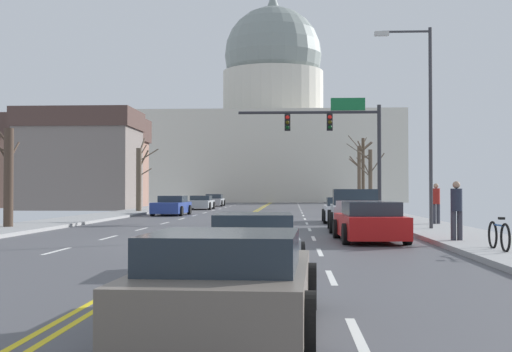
{
  "coord_description": "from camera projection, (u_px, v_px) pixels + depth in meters",
  "views": [
    {
      "loc": [
        2.77,
        -21.37,
        1.62
      ],
      "look_at": [
        -0.23,
        36.14,
        2.82
      ],
      "focal_mm": 48.26,
      "sensor_mm": 36.0,
      "label": 1
    }
  ],
  "objects": [
    {
      "name": "sedan_near_04",
      "position": [
        227.0,
        282.0,
        8.03
      ],
      "size": [
        2.2,
        4.27,
        1.15
      ],
      "color": "#6B6056",
      "rests_on": "ground"
    },
    {
      "name": "bare_tree_02",
      "position": [
        363.0,
        170.0,
        58.84
      ],
      "size": [
        2.16,
        2.35,
        6.21
      ],
      "color": "#4C3D2D",
      "rests_on": "ground"
    },
    {
      "name": "sedan_oncoming_02",
      "position": [
        214.0,
        201.0,
        70.4
      ],
      "size": [
        2.03,
        4.57,
        1.23
      ],
      "color": "#9EA3A8",
      "rests_on": "ground"
    },
    {
      "name": "sedan_oncoming_01",
      "position": [
        201.0,
        203.0,
        58.46
      ],
      "size": [
        2.1,
        4.59,
        1.17
      ],
      "color": "#9EA3A8",
      "rests_on": "ground"
    },
    {
      "name": "bicycle_parked",
      "position": [
        499.0,
        236.0,
        17.16
      ],
      "size": [
        0.12,
        1.77,
        0.85
      ],
      "color": "black",
      "rests_on": "ground"
    },
    {
      "name": "street_lamp_right",
      "position": [
        423.0,
        109.0,
        26.89
      ],
      "size": [
        2.24,
        0.24,
        7.87
      ],
      "color": "#333338",
      "rests_on": "ground"
    },
    {
      "name": "bare_tree_01",
      "position": [
        8.0,
        175.0,
        28.11
      ],
      "size": [
        1.35,
        1.53,
        4.22
      ],
      "color": "#423328",
      "rests_on": "ground"
    },
    {
      "name": "sedan_near_02",
      "position": [
        370.0,
        223.0,
        21.76
      ],
      "size": [
        2.17,
        4.51,
        1.27
      ],
      "color": "#B71414",
      "rests_on": "ground"
    },
    {
      "name": "flank_building_01",
      "position": [
        80.0,
        159.0,
        57.69
      ],
      "size": [
        9.72,
        6.68,
        8.36
      ],
      "color": "slate",
      "rests_on": "ground"
    },
    {
      "name": "sedan_near_03",
      "position": [
        254.0,
        241.0,
        14.54
      ],
      "size": [
        2.13,
        4.68,
        1.14
      ],
      "color": "#9EA3A8",
      "rests_on": "ground"
    },
    {
      "name": "flank_building_00",
      "position": [
        73.0,
        161.0,
        66.62
      ],
      "size": [
        13.5,
        9.29,
        8.73
      ],
      "color": "#8C6656",
      "rests_on": "ground"
    },
    {
      "name": "sedan_near_00",
      "position": [
        342.0,
        211.0,
        34.68
      ],
      "size": [
        2.09,
        4.47,
        1.27
      ],
      "color": "silver",
      "rests_on": "ground"
    },
    {
      "name": "sedan_oncoming_00",
      "position": [
        172.0,
        206.0,
        44.69
      ],
      "size": [
        2.14,
        4.67,
        1.26
      ],
      "color": "navy",
      "rests_on": "ground"
    },
    {
      "name": "bare_tree_04",
      "position": [
        359.0,
        174.0,
        63.0
      ],
      "size": [
        2.1,
        2.51,
        6.28
      ],
      "color": "brown",
      "rests_on": "ground"
    },
    {
      "name": "pedestrian_01",
      "position": [
        456.0,
        207.0,
        20.42
      ],
      "size": [
        0.35,
        0.34,
        1.75
      ],
      "color": "#33333D",
      "rests_on": "ground"
    },
    {
      "name": "pedestrian_00",
      "position": [
        436.0,
        201.0,
        30.5
      ],
      "size": [
        0.35,
        0.34,
        1.79
      ],
      "color": "#33333D",
      "rests_on": "ground"
    },
    {
      "name": "capitol_building",
      "position": [
        273.0,
        131.0,
        101.4
      ],
      "size": [
        35.87,
        21.98,
        31.16
      ],
      "color": "beige",
      "rests_on": "ground"
    },
    {
      "name": "bare_tree_03",
      "position": [
        139.0,
        177.0,
        49.44
      ],
      "size": [
        1.48,
        1.54,
        5.33
      ],
      "color": "brown",
      "rests_on": "ground"
    },
    {
      "name": "pickup_truck_near_01",
      "position": [
        356.0,
        212.0,
        27.58
      ],
      "size": [
        2.32,
        5.49,
        1.67
      ],
      "color": "#ADB2B7",
      "rests_on": "ground"
    },
    {
      "name": "bare_tree_00",
      "position": [
        370.0,
        179.0,
        45.05
      ],
      "size": [
        1.79,
        1.98,
        4.16
      ],
      "color": "brown",
      "rests_on": "ground"
    },
    {
      "name": "ground",
      "position": [
        203.0,
        242.0,
        21.45
      ],
      "size": [
        20.0,
        180.0,
        0.2
      ],
      "color": "#4B4B50"
    },
    {
      "name": "signal_gantry",
      "position": [
        339.0,
        132.0,
        38.06
      ],
      "size": [
        7.91,
        0.41,
        6.61
      ],
      "color": "#28282D",
      "rests_on": "ground"
    }
  ]
}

